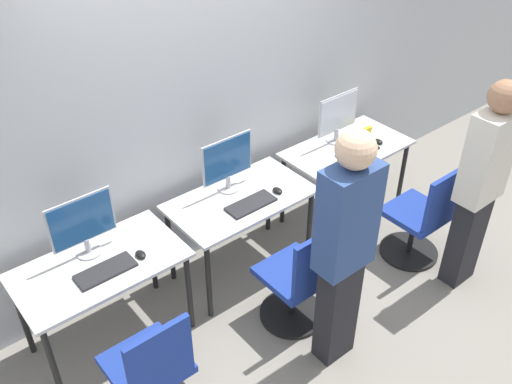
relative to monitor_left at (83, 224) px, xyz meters
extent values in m
plane|color=gray|center=(1.15, -0.45, -0.95)|extent=(20.00, 20.00, 0.00)
cube|color=#B7BCC1|center=(1.15, 0.28, 0.45)|extent=(12.00, 0.05, 2.80)
cube|color=silver|center=(0.00, -0.14, -0.25)|extent=(1.08, 0.61, 0.02)
cylinder|color=black|center=(-0.49, -0.40, -0.60)|extent=(0.04, 0.04, 0.68)
cylinder|color=black|center=(0.49, -0.40, -0.60)|extent=(0.04, 0.04, 0.68)
cylinder|color=black|center=(-0.49, 0.11, -0.60)|extent=(0.04, 0.04, 0.68)
cylinder|color=black|center=(0.49, 0.11, -0.60)|extent=(0.04, 0.04, 0.68)
cylinder|color=#B2B2B7|center=(0.00, 0.00, -0.23)|extent=(0.17, 0.17, 0.01)
cylinder|color=#B2B2B7|center=(0.00, 0.00, -0.18)|extent=(0.04, 0.04, 0.10)
cube|color=#B2B2B7|center=(0.00, 0.00, 0.03)|extent=(0.43, 0.01, 0.33)
cube|color=navy|center=(0.00, -0.01, 0.03)|extent=(0.41, 0.01, 0.31)
cube|color=#262628|center=(0.00, -0.24, -0.23)|extent=(0.38, 0.16, 0.02)
ellipsoid|color=black|center=(0.24, -0.25, -0.22)|extent=(0.06, 0.09, 0.03)
cube|color=navy|center=(-0.07, -0.80, -0.52)|extent=(0.44, 0.44, 0.05)
cube|color=navy|center=(-0.07, -1.00, -0.28)|extent=(0.40, 0.04, 0.44)
cube|color=silver|center=(1.15, -0.14, -0.25)|extent=(1.08, 0.61, 0.02)
cylinder|color=black|center=(0.66, -0.40, -0.60)|extent=(0.04, 0.04, 0.68)
cylinder|color=black|center=(1.64, -0.40, -0.60)|extent=(0.04, 0.04, 0.68)
cylinder|color=black|center=(0.66, 0.11, -0.60)|extent=(0.04, 0.04, 0.68)
cylinder|color=black|center=(1.64, 0.11, -0.60)|extent=(0.04, 0.04, 0.68)
cylinder|color=#B2B2B7|center=(1.15, 0.00, -0.23)|extent=(0.17, 0.17, 0.01)
cylinder|color=#B2B2B7|center=(1.15, 0.00, -0.18)|extent=(0.04, 0.04, 0.10)
cube|color=#B2B2B7|center=(1.15, 0.01, 0.03)|extent=(0.43, 0.01, 0.33)
cube|color=navy|center=(1.15, 0.00, 0.03)|extent=(0.41, 0.01, 0.31)
cube|color=#262628|center=(1.15, -0.27, -0.23)|extent=(0.38, 0.16, 0.02)
ellipsoid|color=black|center=(1.40, -0.27, -0.22)|extent=(0.06, 0.09, 0.03)
cylinder|color=black|center=(1.12, -0.78, -0.93)|extent=(0.48, 0.48, 0.03)
cylinder|color=black|center=(1.12, -0.78, -0.73)|extent=(0.04, 0.04, 0.37)
cube|color=navy|center=(1.12, -0.78, -0.52)|extent=(0.44, 0.44, 0.05)
cube|color=navy|center=(1.12, -0.98, -0.28)|extent=(0.40, 0.04, 0.44)
cube|color=#232328|center=(1.12, -1.20, -0.54)|extent=(0.25, 0.16, 0.81)
cube|color=navy|center=(1.12, -1.20, 0.22)|extent=(0.36, 0.20, 0.70)
sphere|color=beige|center=(1.12, -1.20, 0.68)|extent=(0.23, 0.23, 0.23)
cube|color=silver|center=(2.29, -0.14, -0.25)|extent=(1.08, 0.61, 0.02)
cylinder|color=black|center=(1.80, -0.40, -0.60)|extent=(0.04, 0.04, 0.68)
cylinder|color=black|center=(2.78, -0.40, -0.60)|extent=(0.04, 0.04, 0.68)
cylinder|color=black|center=(1.80, 0.11, -0.60)|extent=(0.04, 0.04, 0.68)
cylinder|color=black|center=(2.78, 0.11, -0.60)|extent=(0.04, 0.04, 0.68)
cylinder|color=#B2B2B7|center=(2.29, -0.01, -0.23)|extent=(0.17, 0.17, 0.01)
cylinder|color=#B2B2B7|center=(2.29, -0.01, -0.18)|extent=(0.04, 0.04, 0.10)
cube|color=#B2B2B7|center=(2.29, 0.00, 0.03)|extent=(0.43, 0.01, 0.33)
cube|color=silver|center=(2.29, -0.01, 0.03)|extent=(0.41, 0.01, 0.31)
cube|color=#262628|center=(2.29, -0.26, -0.23)|extent=(0.38, 0.16, 0.02)
ellipsoid|color=black|center=(2.54, -0.26, -0.22)|extent=(0.06, 0.09, 0.03)
cylinder|color=black|center=(2.34, -0.88, -0.93)|extent=(0.48, 0.48, 0.03)
cylinder|color=black|center=(2.34, -0.88, -0.73)|extent=(0.04, 0.04, 0.37)
cube|color=navy|center=(2.34, -0.88, -0.52)|extent=(0.44, 0.44, 0.05)
cube|color=navy|center=(2.34, -1.09, -0.28)|extent=(0.40, 0.04, 0.44)
cube|color=#232328|center=(2.40, -1.30, -0.55)|extent=(0.25, 0.16, 0.79)
cube|color=silver|center=(2.40, -1.30, 0.18)|extent=(0.36, 0.20, 0.68)
sphere|color=#9E7051|center=(2.40, -1.30, 0.63)|extent=(0.22, 0.22, 0.22)
cube|color=yellow|center=(2.53, -0.11, -0.20)|extent=(0.16, 0.03, 0.08)
camera|label=1|loc=(-0.93, -2.87, 2.25)|focal=40.00mm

